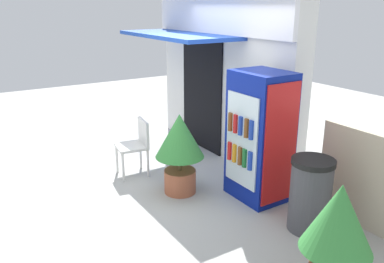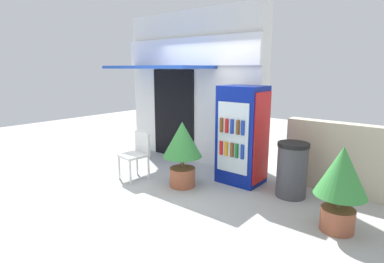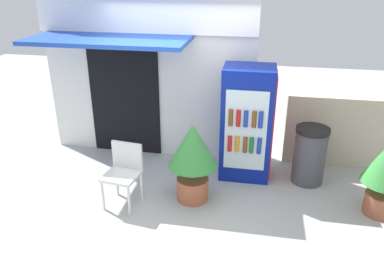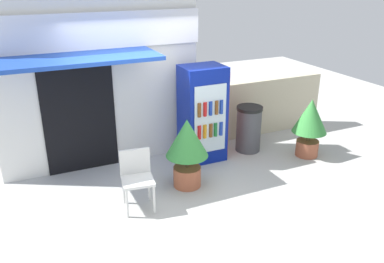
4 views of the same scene
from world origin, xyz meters
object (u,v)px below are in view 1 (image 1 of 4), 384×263
potted_plant_near_shop (180,145)px  potted_plant_curbside (337,229)px  drink_cooler (260,137)px  trash_bin (310,195)px  plastic_chair (136,143)px

potted_plant_near_shop → potted_plant_curbside: bearing=2.5°
drink_cooler → potted_plant_near_shop: (-0.67, -0.82, -0.16)m
potted_plant_near_shop → potted_plant_curbside: (2.47, 0.11, -0.03)m
potted_plant_near_shop → trash_bin: 1.80m
plastic_chair → potted_plant_near_shop: potted_plant_near_shop is taller
plastic_chair → potted_plant_near_shop: (0.89, 0.24, 0.19)m
potted_plant_curbside → trash_bin: size_ratio=1.25×
drink_cooler → potted_plant_near_shop: bearing=-129.4°
trash_bin → plastic_chair: bearing=-158.0°
trash_bin → potted_plant_near_shop: bearing=-154.4°
potted_plant_near_shop → potted_plant_curbside: size_ratio=1.03×
plastic_chair → potted_plant_curbside: (3.36, 0.35, 0.17)m
drink_cooler → potted_plant_curbside: bearing=-21.5°
drink_cooler → potted_plant_near_shop: drink_cooler is taller
potted_plant_curbside → potted_plant_near_shop: bearing=-177.5°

